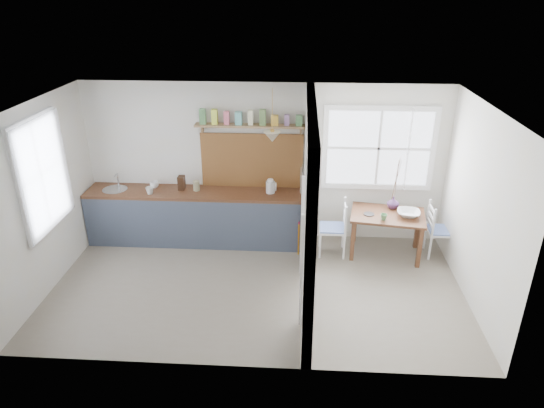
# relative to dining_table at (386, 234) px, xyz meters

# --- Properties ---
(floor) EXTENTS (5.80, 3.20, 0.01)m
(floor) POSITION_rel_dining_table_xyz_m (-1.96, -1.06, -0.35)
(floor) COLOR slate
(floor) RESTS_ON ground
(ceiling) EXTENTS (5.80, 3.20, 0.01)m
(ceiling) POSITION_rel_dining_table_xyz_m (-1.96, -1.06, 2.25)
(ceiling) COLOR beige
(ceiling) RESTS_ON walls
(walls) EXTENTS (5.81, 3.21, 2.60)m
(walls) POSITION_rel_dining_table_xyz_m (-1.96, -1.06, 0.95)
(walls) COLOR beige
(walls) RESTS_ON floor
(partition) EXTENTS (0.12, 3.20, 2.60)m
(partition) POSITION_rel_dining_table_xyz_m (-1.26, -1.00, 1.10)
(partition) COLOR beige
(partition) RESTS_ON floor
(kitchen_window) EXTENTS (0.10, 1.16, 1.50)m
(kitchen_window) POSITION_rel_dining_table_xyz_m (-4.83, -1.06, 1.30)
(kitchen_window) COLOR white
(kitchen_window) RESTS_ON walls
(nook_window) EXTENTS (1.76, 0.10, 1.30)m
(nook_window) POSITION_rel_dining_table_xyz_m (-0.16, 0.50, 1.25)
(nook_window) COLOR white
(nook_window) RESTS_ON walls
(counter) EXTENTS (3.50, 0.60, 0.90)m
(counter) POSITION_rel_dining_table_xyz_m (-3.09, 0.27, 0.11)
(counter) COLOR brown
(counter) RESTS_ON floor
(sink) EXTENTS (0.40, 0.40, 0.02)m
(sink) POSITION_rel_dining_table_xyz_m (-4.39, 0.24, 0.54)
(sink) COLOR #B6B7BA
(sink) RESTS_ON counter
(backsplash) EXTENTS (1.65, 0.03, 0.90)m
(backsplash) POSITION_rel_dining_table_xyz_m (-2.16, 0.51, 1.00)
(backsplash) COLOR #955D2C
(backsplash) RESTS_ON walls
(shelf) EXTENTS (1.75, 0.20, 0.21)m
(shelf) POSITION_rel_dining_table_xyz_m (-2.16, 0.43, 1.66)
(shelf) COLOR #94774E
(shelf) RESTS_ON walls
(pendant_lamp) EXTENTS (0.26, 0.26, 0.16)m
(pendant_lamp) POSITION_rel_dining_table_xyz_m (-1.81, 0.09, 1.53)
(pendant_lamp) COLOR beige
(pendant_lamp) RESTS_ON ceiling
(utensil_rail) EXTENTS (0.02, 0.50, 0.02)m
(utensil_rail) POSITION_rel_dining_table_xyz_m (-1.35, -0.16, 1.10)
(utensil_rail) COLOR #B6B7BA
(utensil_rail) RESTS_ON partition
(dining_table) EXTENTS (1.22, 0.91, 0.70)m
(dining_table) POSITION_rel_dining_table_xyz_m (0.00, 0.00, 0.00)
(dining_table) COLOR brown
(dining_table) RESTS_ON floor
(chair_left) EXTENTS (0.42, 0.42, 0.90)m
(chair_left) POSITION_rel_dining_table_xyz_m (-0.85, -0.03, 0.10)
(chair_left) COLOR silver
(chair_left) RESTS_ON floor
(chair_right) EXTENTS (0.40, 0.40, 0.88)m
(chair_right) POSITION_rel_dining_table_xyz_m (0.85, 0.02, 0.09)
(chair_right) COLOR silver
(chair_right) RESTS_ON floor
(kettle) EXTENTS (0.22, 0.20, 0.23)m
(kettle) POSITION_rel_dining_table_xyz_m (-1.85, 0.26, 0.67)
(kettle) COLOR silver
(kettle) RESTS_ON counter
(mug_a) EXTENTS (0.14, 0.14, 0.12)m
(mug_a) POSITION_rel_dining_table_xyz_m (-3.76, 0.09, 0.61)
(mug_a) COLOR silver
(mug_a) RESTS_ON counter
(mug_b) EXTENTS (0.17, 0.17, 0.11)m
(mug_b) POSITION_rel_dining_table_xyz_m (-3.76, 0.36, 0.60)
(mug_b) COLOR white
(mug_b) RESTS_ON counter
(knife_block) EXTENTS (0.10, 0.14, 0.22)m
(knife_block) POSITION_rel_dining_table_xyz_m (-3.30, 0.32, 0.66)
(knife_block) COLOR #321B0F
(knife_block) RESTS_ON counter
(jar) EXTENTS (0.14, 0.14, 0.17)m
(jar) POSITION_rel_dining_table_xyz_m (-3.05, 0.29, 0.63)
(jar) COLOR #9A946C
(jar) RESTS_ON counter
(towel_magenta) EXTENTS (0.02, 0.03, 0.56)m
(towel_magenta) POSITION_rel_dining_table_xyz_m (-1.38, -0.07, -0.07)
(towel_magenta) COLOR #AE244E
(towel_magenta) RESTS_ON counter
(towel_orange) EXTENTS (0.02, 0.03, 0.55)m
(towel_orange) POSITION_rel_dining_table_xyz_m (-1.38, -0.11, -0.10)
(towel_orange) COLOR #BD7713
(towel_orange) RESTS_ON counter
(bowl) EXTENTS (0.40, 0.40, 0.09)m
(bowl) POSITION_rel_dining_table_xyz_m (0.30, -0.05, 0.39)
(bowl) COLOR silver
(bowl) RESTS_ON dining_table
(table_cup) EXTENTS (0.12, 0.12, 0.09)m
(table_cup) POSITION_rel_dining_table_xyz_m (-0.10, -0.21, 0.40)
(table_cup) COLOR #5E9762
(table_cup) RESTS_ON dining_table
(plate) EXTENTS (0.18, 0.18, 0.01)m
(plate) POSITION_rel_dining_table_xyz_m (-0.30, -0.03, 0.36)
(plate) COLOR #282525
(plate) RESTS_ON dining_table
(vase) EXTENTS (0.22, 0.22, 0.20)m
(vase) POSITION_rel_dining_table_xyz_m (0.11, 0.22, 0.45)
(vase) COLOR #482A54
(vase) RESTS_ON dining_table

